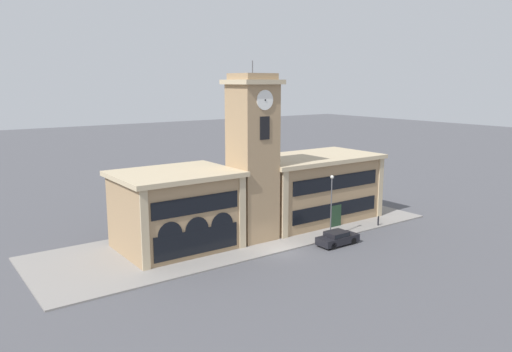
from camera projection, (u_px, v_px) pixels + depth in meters
ground_plane at (283, 252)px, 47.17m from camera, size 300.00×300.00×0.00m
sidewalk_kerb at (244, 235)px, 52.41m from camera, size 42.87×13.19×0.15m
clock_tower at (253, 158)px, 49.60m from camera, size 4.63×4.63×17.90m
town_hall_left_wing at (176, 210)px, 47.75m from camera, size 11.29×8.84×7.56m
town_hall_right_wing at (311, 188)px, 57.78m from camera, size 15.87×8.84×7.56m
parked_car_near at (337, 238)px, 49.24m from camera, size 4.37×1.86×1.39m
street_lamp at (331, 198)px, 50.48m from camera, size 0.36×0.36×6.50m
bollard at (378, 221)px, 55.48m from camera, size 0.18×0.18×1.06m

